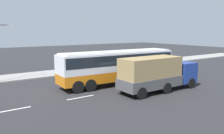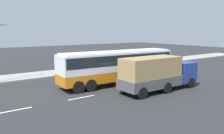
% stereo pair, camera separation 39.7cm
% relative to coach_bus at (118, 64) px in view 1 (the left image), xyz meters
% --- Properties ---
extents(ground_plane, '(120.00, 120.00, 0.00)m').
position_rel_coach_bus_xyz_m(ground_plane, '(-1.74, -0.17, -2.08)').
color(ground_plane, '#28282B').
extents(sidewalk_curb, '(80.00, 4.00, 0.15)m').
position_rel_coach_bus_xyz_m(sidewalk_curb, '(-1.74, 9.07, -2.00)').
color(sidewalk_curb, gray).
rests_on(sidewalk_curb, ground_plane).
extents(lane_centreline, '(25.10, 0.16, 0.01)m').
position_rel_coach_bus_xyz_m(lane_centreline, '(-10.15, -2.21, -2.07)').
color(lane_centreline, white).
rests_on(lane_centreline, ground_plane).
extents(coach_bus, '(12.48, 3.26, 3.34)m').
position_rel_coach_bus_xyz_m(coach_bus, '(0.00, 0.00, 0.00)').
color(coach_bus, orange).
rests_on(coach_bus, ground_plane).
extents(cargo_truck, '(8.02, 2.57, 3.09)m').
position_rel_coach_bus_xyz_m(cargo_truck, '(1.14, -4.30, -0.43)').
color(cargo_truck, navy).
rests_on(cargo_truck, ground_plane).
extents(pedestrian_near_curb, '(0.32, 0.32, 1.63)m').
position_rel_coach_bus_xyz_m(pedestrian_near_curb, '(-0.79, 9.06, -0.99)').
color(pedestrian_near_curb, black).
rests_on(pedestrian_near_curb, sidewalk_curb).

